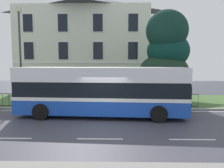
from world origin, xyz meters
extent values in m
cube|color=#3F3F4A|center=(0.00, 0.00, -0.03)|extent=(60.00, 56.00, 0.06)
cube|color=silver|center=(0.00, 3.65, 0.00)|extent=(54.00, 0.14, 0.01)
cube|color=silver|center=(-4.00, -1.80, 0.00)|extent=(2.00, 0.12, 0.01)
cube|color=silver|center=(0.00, -1.80, 0.00)|extent=(2.00, 0.12, 0.01)
cube|color=silver|center=(4.00, -1.80, 0.00)|extent=(2.00, 0.12, 0.01)
cube|color=#9E9E99|center=(0.00, 4.12, 0.06)|extent=(57.00, 0.24, 0.12)
cube|color=#4B6C37|center=(0.00, 7.26, 0.06)|extent=(57.00, 6.04, 0.12)
cube|color=silver|center=(-2.98, 15.88, 4.71)|extent=(14.37, 8.21, 9.18)
pyramid|color=#3E3C45|center=(-2.98, 15.88, 10.25)|extent=(14.65, 8.38, 1.90)
cube|color=white|center=(-2.98, 11.75, 3.31)|extent=(14.37, 0.06, 0.20)
cube|color=#2D333D|center=(-2.98, 11.74, 1.22)|extent=(1.10, 0.06, 2.20)
cube|color=white|center=(-8.37, 11.74, 1.67)|extent=(1.10, 0.04, 1.87)
cube|color=black|center=(-8.37, 11.72, 1.67)|extent=(1.00, 0.03, 1.77)
cube|color=white|center=(-4.78, 11.74, 1.67)|extent=(1.10, 0.04, 1.87)
cube|color=black|center=(-4.78, 11.72, 1.67)|extent=(1.00, 0.03, 1.77)
cube|color=white|center=(-1.19, 11.74, 1.67)|extent=(1.10, 0.04, 1.87)
cube|color=black|center=(-1.19, 11.72, 1.67)|extent=(1.00, 0.03, 1.77)
cube|color=white|center=(2.40, 11.74, 1.67)|extent=(1.10, 0.04, 1.87)
cube|color=black|center=(2.40, 11.72, 1.67)|extent=(1.00, 0.03, 1.77)
cube|color=white|center=(-8.37, 11.74, 4.50)|extent=(1.10, 0.04, 1.87)
cube|color=black|center=(-8.37, 11.72, 4.50)|extent=(1.00, 0.03, 1.77)
cube|color=white|center=(-4.78, 11.74, 4.50)|extent=(1.10, 0.04, 1.87)
cube|color=black|center=(-4.78, 11.72, 4.50)|extent=(1.00, 0.03, 1.77)
cube|color=white|center=(-1.19, 11.74, 4.50)|extent=(1.10, 0.04, 1.87)
cube|color=black|center=(-1.19, 11.72, 4.50)|extent=(1.00, 0.03, 1.77)
cube|color=white|center=(2.40, 11.74, 4.50)|extent=(1.10, 0.04, 1.87)
cube|color=black|center=(2.40, 11.72, 4.50)|extent=(1.00, 0.03, 1.77)
cube|color=white|center=(-8.37, 11.74, 7.32)|extent=(1.10, 0.04, 1.87)
cube|color=black|center=(-8.37, 11.72, 7.32)|extent=(1.00, 0.03, 1.77)
cube|color=white|center=(-4.78, 11.74, 7.32)|extent=(1.10, 0.04, 1.87)
cube|color=black|center=(-4.78, 11.72, 7.32)|extent=(1.00, 0.03, 1.77)
cube|color=white|center=(-1.19, 11.74, 7.32)|extent=(1.10, 0.04, 1.87)
cube|color=black|center=(-1.19, 11.72, 7.32)|extent=(1.00, 0.03, 1.77)
cube|color=white|center=(2.40, 11.74, 7.32)|extent=(1.10, 0.04, 1.87)
cube|color=black|center=(2.40, 11.72, 7.32)|extent=(1.00, 0.03, 1.77)
cube|color=black|center=(-2.98, 4.40, 1.07)|extent=(18.98, 0.04, 0.04)
cube|color=black|center=(-2.98, 4.40, 0.20)|extent=(18.98, 0.04, 0.04)
cylinder|color=black|center=(-7.50, 4.40, 0.59)|extent=(0.02, 0.02, 0.95)
cylinder|color=black|center=(-7.05, 4.40, 0.59)|extent=(0.02, 0.02, 0.95)
cylinder|color=black|center=(-6.60, 4.40, 0.59)|extent=(0.02, 0.02, 0.95)
cylinder|color=black|center=(-6.15, 4.40, 0.59)|extent=(0.02, 0.02, 0.95)
cylinder|color=black|center=(-5.69, 4.40, 0.59)|extent=(0.02, 0.02, 0.95)
cylinder|color=black|center=(-5.24, 4.40, 0.59)|extent=(0.02, 0.02, 0.95)
cylinder|color=black|center=(-4.79, 4.40, 0.59)|extent=(0.02, 0.02, 0.95)
cylinder|color=black|center=(-4.34, 4.40, 0.59)|extent=(0.02, 0.02, 0.95)
cylinder|color=black|center=(-3.89, 4.40, 0.59)|extent=(0.02, 0.02, 0.95)
cylinder|color=black|center=(-3.44, 4.40, 0.59)|extent=(0.02, 0.02, 0.95)
cylinder|color=black|center=(-2.98, 4.40, 0.59)|extent=(0.02, 0.02, 0.95)
cylinder|color=black|center=(-2.53, 4.40, 0.59)|extent=(0.02, 0.02, 0.95)
cylinder|color=black|center=(-2.08, 4.40, 0.59)|extent=(0.02, 0.02, 0.95)
cylinder|color=black|center=(-1.63, 4.40, 0.59)|extent=(0.02, 0.02, 0.95)
cylinder|color=black|center=(-1.18, 4.40, 0.59)|extent=(0.02, 0.02, 0.95)
cylinder|color=black|center=(-0.72, 4.40, 0.59)|extent=(0.02, 0.02, 0.95)
cylinder|color=black|center=(-0.27, 4.40, 0.59)|extent=(0.02, 0.02, 0.95)
cylinder|color=black|center=(0.18, 4.40, 0.59)|extent=(0.02, 0.02, 0.95)
cylinder|color=black|center=(0.63, 4.40, 0.59)|extent=(0.02, 0.02, 0.95)
cylinder|color=black|center=(1.08, 4.40, 0.59)|extent=(0.02, 0.02, 0.95)
cylinder|color=black|center=(1.54, 4.40, 0.59)|extent=(0.02, 0.02, 0.95)
cylinder|color=black|center=(1.99, 4.40, 0.59)|extent=(0.02, 0.02, 0.95)
cylinder|color=black|center=(2.44, 4.40, 0.59)|extent=(0.02, 0.02, 0.95)
cylinder|color=black|center=(2.89, 4.40, 0.59)|extent=(0.02, 0.02, 0.95)
cylinder|color=black|center=(3.34, 4.40, 0.59)|extent=(0.02, 0.02, 0.95)
cylinder|color=black|center=(3.79, 4.40, 0.59)|extent=(0.02, 0.02, 0.95)
cylinder|color=black|center=(4.25, 4.40, 0.59)|extent=(0.02, 0.02, 0.95)
cylinder|color=black|center=(4.70, 4.40, 0.59)|extent=(0.02, 0.02, 0.95)
cylinder|color=black|center=(5.15, 4.40, 0.59)|extent=(0.02, 0.02, 0.95)
cylinder|color=black|center=(5.60, 4.40, 0.59)|extent=(0.02, 0.02, 0.95)
cylinder|color=black|center=(6.05, 4.40, 0.59)|extent=(0.02, 0.02, 0.95)
cylinder|color=black|center=(6.51, 4.40, 0.59)|extent=(0.02, 0.02, 0.95)
cylinder|color=#423328|center=(4.75, 6.40, 0.86)|extent=(0.46, 0.46, 1.48)
ellipsoid|color=#183228|center=(4.53, 6.29, 1.16)|extent=(4.17, 4.17, 2.99)
ellipsoid|color=#193021|center=(4.51, 6.62, 2.69)|extent=(3.84, 3.84, 2.55)
ellipsoid|color=#0C3229|center=(4.81, 6.62, 4.23)|extent=(3.33, 3.33, 2.83)
ellipsoid|color=#112D26|center=(4.60, 6.25, 5.76)|extent=(3.23, 3.23, 3.13)
cube|color=#1A49B7|center=(-0.22, 2.30, 0.76)|extent=(10.31, 3.14, 0.99)
cube|color=white|center=(-0.22, 2.30, 1.21)|extent=(10.33, 3.16, 0.20)
cube|color=black|center=(-0.22, 2.30, 1.72)|extent=(10.22, 3.10, 0.94)
cube|color=silver|center=(-0.22, 2.30, 2.60)|extent=(10.31, 3.14, 0.83)
cube|color=black|center=(4.87, 1.98, 1.67)|extent=(0.19, 2.11, 0.86)
cube|color=black|center=(4.87, 1.98, 2.56)|extent=(0.17, 1.81, 0.53)
cylinder|color=silver|center=(4.93, 2.78, 0.48)|extent=(0.05, 0.20, 0.20)
cylinder|color=silver|center=(4.82, 1.18, 0.48)|extent=(0.05, 0.20, 0.20)
cylinder|color=black|center=(3.20, 3.29, 0.48)|extent=(0.98, 0.36, 0.96)
cylinder|color=black|center=(3.05, 0.89, 0.48)|extent=(0.98, 0.36, 0.96)
cylinder|color=black|center=(-3.49, 3.72, 0.48)|extent=(0.98, 0.36, 0.96)
cylinder|color=black|center=(-3.65, 1.31, 0.48)|extent=(0.98, 0.36, 0.96)
cylinder|color=#333338|center=(-6.49, 5.38, 3.57)|extent=(0.14, 0.14, 6.90)
cube|color=beige|center=(-6.49, 5.38, 7.20)|extent=(0.36, 0.24, 0.36)
camera|label=1|loc=(0.72, -11.06, 3.34)|focal=35.22mm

